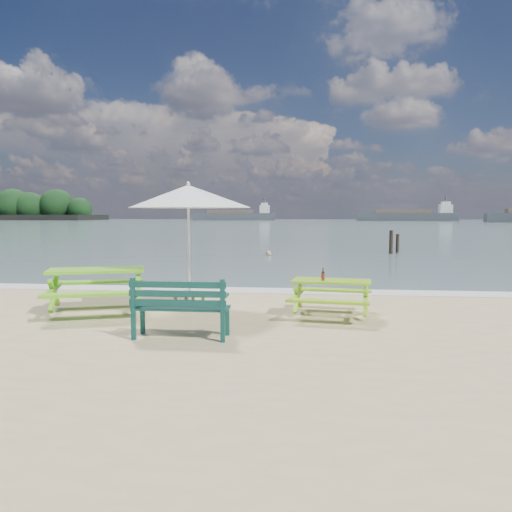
# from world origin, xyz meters

# --- Properties ---
(sea) EXTENTS (300.00, 300.00, 0.00)m
(sea) POSITION_xyz_m (0.00, 85.00, 0.00)
(sea) COLOR slate
(sea) RESTS_ON ground
(foam_strip) EXTENTS (22.00, 0.90, 0.01)m
(foam_strip) POSITION_xyz_m (0.00, 4.60, 0.01)
(foam_strip) COLOR silver
(foam_strip) RESTS_ON ground
(picnic_table_left) EXTENTS (2.34, 2.46, 0.85)m
(picnic_table_left) POSITION_xyz_m (-2.39, 1.52, 0.41)
(picnic_table_left) COLOR #63BA1C
(picnic_table_left) RESTS_ON ground
(picnic_table_right) EXTENTS (1.63, 1.77, 0.68)m
(picnic_table_right) POSITION_xyz_m (2.09, 1.66, 0.33)
(picnic_table_right) COLOR #81B91C
(picnic_table_right) RESTS_ON ground
(park_bench) EXTENTS (1.48, 0.52, 0.90)m
(park_bench) POSITION_xyz_m (-0.27, -0.20, 0.28)
(park_bench) COLOR #0D3832
(park_bench) RESTS_ON ground
(side_table) EXTENTS (0.62, 0.62, 0.32)m
(side_table) POSITION_xyz_m (-0.72, 2.12, 0.17)
(side_table) COLOR brown
(side_table) RESTS_ON ground
(patio_umbrella) EXTENTS (3.12, 3.12, 2.47)m
(patio_umbrella) POSITION_xyz_m (-0.72, 2.12, 2.25)
(patio_umbrella) COLOR silver
(patio_umbrella) RESTS_ON ground
(beer_bottle) EXTENTS (0.06, 0.06, 0.24)m
(beer_bottle) POSITION_xyz_m (1.93, 1.56, 0.76)
(beer_bottle) COLOR brown
(beer_bottle) RESTS_ON picnic_table_right
(swimmer) EXTENTS (0.58, 0.38, 1.59)m
(swimmer) POSITION_xyz_m (-0.23, 14.85, -0.56)
(swimmer) COLOR tan
(swimmer) RESTS_ON ground
(mooring_pilings) EXTENTS (0.57, 0.77, 1.32)m
(mooring_pilings) POSITION_xyz_m (5.65, 17.02, 0.42)
(mooring_pilings) COLOR black
(mooring_pilings) RESTS_ON ground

